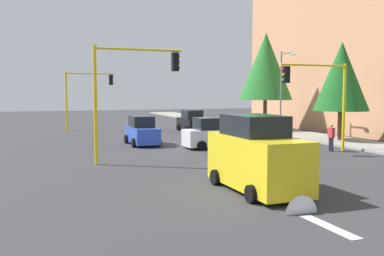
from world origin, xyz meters
TOP-DOWN VIEW (x-y plane):
  - ground_plane at (0.00, 0.00)m, footprint 120.00×120.00m
  - sidewalk_kerb at (-5.00, 10.50)m, footprint 80.00×4.00m
  - lane_arrow_near at (11.51, -3.00)m, footprint 2.40×1.10m
  - lane_arrow_mid at (17.51, -3.00)m, footprint 2.40×1.10m
  - apartment_block at (-6.27, 18.50)m, footprint 24.21×9.30m
  - traffic_signal_near_left at (6.00, 5.64)m, footprint 0.36×4.59m
  - traffic_signal_near_right at (6.00, -5.73)m, footprint 0.36×4.59m
  - traffic_signal_far_right at (-14.00, -5.67)m, footprint 0.36×4.59m
  - street_lamp_curbside at (-3.61, 9.20)m, footprint 2.15×0.28m
  - tree_roadside_mid at (-8.00, 10.00)m, footprint 4.96×4.96m
  - tree_roadside_near at (2.00, 10.50)m, footprint 3.96×3.96m
  - delivery_van_yellow at (13.82, -2.78)m, footprint 4.80×2.22m
  - car_blue at (-1.33, -3.41)m, footprint 3.93×1.93m
  - car_black at (-9.92, 3.37)m, footprint 3.71×2.04m
  - car_white at (2.00, 0.50)m, footprint 2.07×3.86m
  - pedestrian_crossing at (5.96, 6.64)m, footprint 0.40×0.24m

SIDE VIEW (x-z plane):
  - ground_plane at x=0.00m, z-range 0.00..0.00m
  - lane_arrow_near at x=11.51m, z-range -0.54..0.56m
  - lane_arrow_mid at x=17.51m, z-range -0.54..0.56m
  - sidewalk_kerb at x=-5.00m, z-range 0.00..0.15m
  - car_blue at x=-1.33m, z-range -0.09..1.88m
  - car_black at x=-9.92m, z-range -0.09..1.88m
  - car_white at x=2.00m, z-range -0.09..1.88m
  - pedestrian_crossing at x=5.96m, z-range 0.06..1.76m
  - delivery_van_yellow at x=13.82m, z-range -0.11..2.67m
  - traffic_signal_near_left at x=6.00m, z-range 1.13..6.47m
  - traffic_signal_far_right at x=-14.00m, z-range 1.15..6.67m
  - traffic_signal_near_right at x=6.00m, z-range 1.21..7.13m
  - street_lamp_curbside at x=-3.61m, z-range 0.85..7.85m
  - tree_roadside_near at x=2.00m, z-range 1.12..8.34m
  - tree_roadside_mid at x=-8.00m, z-range 1.44..10.55m
  - apartment_block at x=-6.27m, z-range 0.01..15.16m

